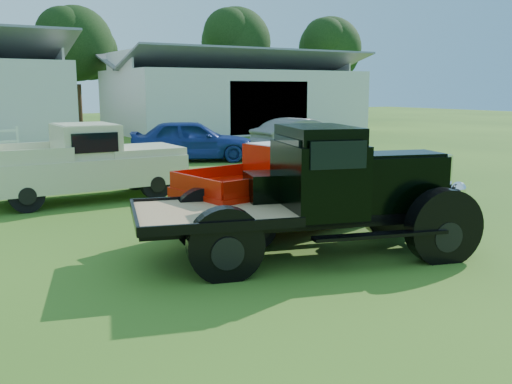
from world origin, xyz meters
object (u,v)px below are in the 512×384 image
red_pickup (288,186)px  misc_car_grey (303,136)px  vintage_flatbed (312,192)px  misc_car_blue (192,140)px  white_pickup (83,163)px

red_pickup → misc_car_grey: size_ratio=1.03×
vintage_flatbed → misc_car_grey: size_ratio=1.20×
red_pickup → misc_car_blue: (2.97, 11.23, -0.05)m
white_pickup → misc_car_blue: size_ratio=1.08×
white_pickup → misc_car_blue: 8.37m
white_pickup → red_pickup: bearing=-61.3°
misc_car_grey → misc_car_blue: bearing=85.3°
red_pickup → white_pickup: size_ratio=0.92×
vintage_flatbed → misc_car_grey: vintage_flatbed is taller
misc_car_blue → misc_car_grey: misc_car_blue is taller
red_pickup → misc_car_grey: bearing=44.6°
vintage_flatbed → misc_car_blue: 13.65m
vintage_flatbed → red_pickup: (0.79, 1.89, -0.24)m
misc_car_blue → vintage_flatbed: bearing=-172.8°
white_pickup → misc_car_grey: size_ratio=1.11×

